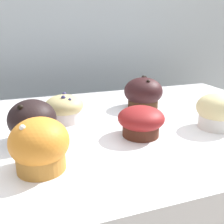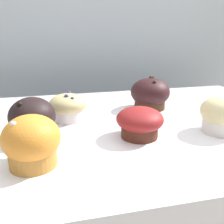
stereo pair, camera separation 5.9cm
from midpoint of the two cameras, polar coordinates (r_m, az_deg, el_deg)
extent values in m
cube|color=#A8B2B7|center=(1.22, -10.28, 7.40)|extent=(3.20, 0.10, 1.80)
cylinder|color=silver|center=(0.68, -12.77, -0.33)|extent=(0.08, 0.08, 0.04)
ellipsoid|color=tan|center=(0.67, -12.89, 1.37)|extent=(0.10, 0.10, 0.05)
sphere|color=navy|center=(0.69, -12.80, 3.76)|extent=(0.01, 0.01, 0.01)
sphere|color=navy|center=(0.65, -13.15, 3.02)|extent=(0.01, 0.01, 0.01)
sphere|color=navy|center=(0.64, -11.82, 2.63)|extent=(0.01, 0.01, 0.01)
cylinder|color=#301C13|center=(0.58, -19.61, -3.83)|extent=(0.08, 0.08, 0.05)
ellipsoid|color=black|center=(0.57, -19.87, -1.54)|extent=(0.10, 0.10, 0.08)
sphere|color=black|center=(0.54, -22.36, 0.86)|extent=(0.01, 0.01, 0.01)
cylinder|color=silver|center=(0.65, 19.51, -1.21)|extent=(0.08, 0.08, 0.05)
ellipsoid|color=beige|center=(0.65, 19.74, 0.85)|extent=(0.10, 0.10, 0.07)
cylinder|color=#BF7D32|center=(0.47, -18.87, -9.03)|extent=(0.08, 0.08, 0.05)
ellipsoid|color=orange|center=(0.46, -19.20, -6.17)|extent=(0.10, 0.10, 0.08)
sphere|color=white|center=(0.43, -22.71, -3.25)|extent=(0.01, 0.01, 0.01)
cylinder|color=#4D2519|center=(0.58, 3.36, -3.30)|extent=(0.08, 0.08, 0.04)
ellipsoid|color=maroon|center=(0.57, 3.40, -1.39)|extent=(0.10, 0.10, 0.05)
cylinder|color=#402716|center=(0.77, 4.59, 2.77)|extent=(0.09, 0.09, 0.05)
ellipsoid|color=black|center=(0.77, 4.64, 4.51)|extent=(0.11, 0.11, 0.08)
sphere|color=black|center=(0.74, 5.59, 6.61)|extent=(0.01, 0.01, 0.01)
sphere|color=black|center=(0.77, 4.64, 7.54)|extent=(0.01, 0.01, 0.01)
sphere|color=black|center=(0.79, 5.03, 7.45)|extent=(0.01, 0.01, 0.01)
camera|label=1|loc=(0.03, -92.86, -0.96)|focal=42.00mm
camera|label=2|loc=(0.03, 87.14, 0.96)|focal=42.00mm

